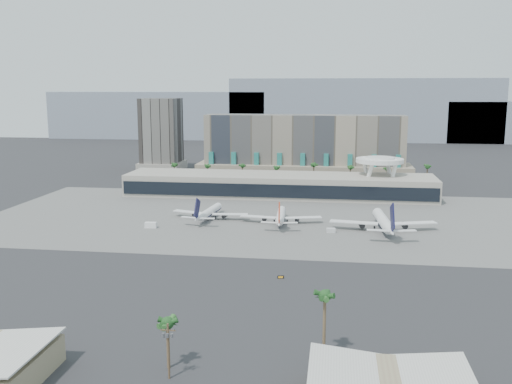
# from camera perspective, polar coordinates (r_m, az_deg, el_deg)

# --- Properties ---
(ground) EXTENTS (900.00, 900.00, 0.00)m
(ground) POSITION_cam_1_polar(r_m,az_deg,el_deg) (211.88, -0.70, -5.84)
(ground) COLOR #232326
(ground) RESTS_ON ground
(apron_pad) EXTENTS (260.00, 130.00, 0.06)m
(apron_pad) POSITION_cam_1_polar(r_m,az_deg,el_deg) (264.66, 1.10, -2.55)
(apron_pad) COLOR #5B5B59
(apron_pad) RESTS_ON ground
(mountain_ridge) EXTENTS (680.00, 60.00, 70.00)m
(mountain_ridge) POSITION_cam_1_polar(r_m,az_deg,el_deg) (671.81, 7.80, 7.74)
(mountain_ridge) COLOR gray
(mountain_ridge) RESTS_ON ground
(hotel) EXTENTS (140.00, 30.00, 42.00)m
(hotel) POSITION_cam_1_polar(r_m,az_deg,el_deg) (378.52, 4.79, 3.88)
(hotel) COLOR gray
(hotel) RESTS_ON ground
(office_tower) EXTENTS (30.00, 30.00, 52.00)m
(office_tower) POSITION_cam_1_polar(r_m,az_deg,el_deg) (421.99, -9.43, 5.28)
(office_tower) COLOR black
(office_tower) RESTS_ON ground
(terminal) EXTENTS (170.00, 32.50, 14.50)m
(terminal) POSITION_cam_1_polar(r_m,az_deg,el_deg) (316.90, 2.29, 0.78)
(terminal) COLOR #A8A394
(terminal) RESTS_ON ground
(saucer_structure) EXTENTS (26.00, 26.00, 21.89)m
(saucer_structure) POSITION_cam_1_polar(r_m,az_deg,el_deg) (320.65, 12.26, 2.82)
(saucer_structure) COLOR white
(saucer_structure) RESTS_ON ground
(palm_row) EXTENTS (157.80, 2.80, 13.10)m
(palm_row) POSITION_cam_1_polar(r_m,az_deg,el_deg) (350.36, 4.01, 2.34)
(palm_row) COLOR brown
(palm_row) RESTS_ON ground
(utility_pole) EXTENTS (3.20, 0.85, 12.00)m
(utility_pole) POSITION_cam_1_polar(r_m,az_deg,el_deg) (121.67, -8.77, -15.00)
(utility_pole) COLOR #4C3826
(utility_pole) RESTS_ON ground
(airliner_left) EXTENTS (35.91, 37.14, 12.83)m
(airliner_left) POSITION_cam_1_polar(r_m,az_deg,el_deg) (261.47, -4.72, -2.02)
(airliner_left) COLOR white
(airliner_left) RESTS_ON ground
(airliner_centre) EXTENTS (36.47, 37.61, 12.98)m
(airliner_centre) POSITION_cam_1_polar(r_m,az_deg,el_deg) (252.50, 2.49, -2.43)
(airliner_centre) COLOR white
(airliner_centre) RESTS_ON ground
(airliner_right) EXTENTS (44.95, 46.41, 16.02)m
(airliner_right) POSITION_cam_1_polar(r_m,az_deg,el_deg) (244.87, 12.65, -2.90)
(airliner_right) COLOR white
(airliner_right) RESTS_ON ground
(service_vehicle_a) EXTENTS (5.14, 2.74, 2.45)m
(service_vehicle_a) POSITION_cam_1_polar(r_m,az_deg,el_deg) (248.81, -10.47, -3.27)
(service_vehicle_a) COLOR white
(service_vehicle_a) RESTS_ON ground
(service_vehicle_b) EXTENTS (3.88, 2.64, 1.84)m
(service_vehicle_b) POSITION_cam_1_polar(r_m,az_deg,el_deg) (239.03, 7.50, -3.82)
(service_vehicle_b) COLOR silver
(service_vehicle_b) RESTS_ON ground
(taxiway_sign) EXTENTS (2.08, 0.75, 0.94)m
(taxiway_sign) POSITION_cam_1_polar(r_m,az_deg,el_deg) (181.46, 2.49, -8.49)
(taxiway_sign) COLOR black
(taxiway_sign) RESTS_ON ground
(near_palm_a) EXTENTS (6.00, 6.00, 11.55)m
(near_palm_a) POSITION_cam_1_polar(r_m,az_deg,el_deg) (125.33, -8.83, -13.43)
(near_palm_a) COLOR brown
(near_palm_a) RESTS_ON ground
(near_palm_b) EXTENTS (6.00, 6.00, 15.34)m
(near_palm_b) POSITION_cam_1_polar(r_m,az_deg,el_deg) (129.03, 6.89, -10.89)
(near_palm_b) COLOR brown
(near_palm_b) RESTS_ON ground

